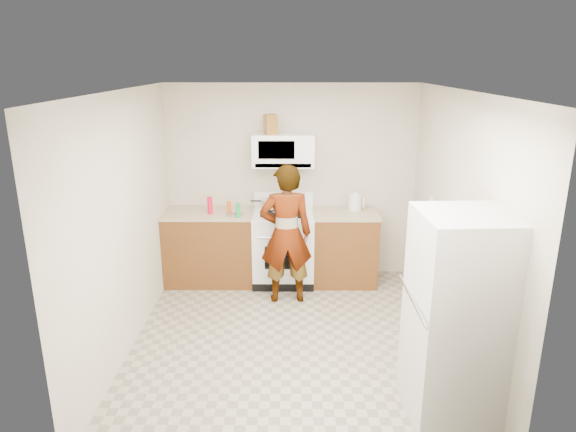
{
  "coord_description": "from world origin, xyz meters",
  "views": [
    {
      "loc": [
        -0.0,
        -4.69,
        2.76
      ],
      "look_at": [
        -0.03,
        0.55,
        1.17
      ],
      "focal_mm": 32.0,
      "sensor_mm": 36.0,
      "label": 1
    }
  ],
  "objects_px": {
    "fridge": "(458,319)",
    "gas_range": "(283,246)",
    "person": "(286,234)",
    "microwave": "(283,150)",
    "saucepan": "(269,204)",
    "kettle": "(355,202)"
  },
  "relations": [
    {
      "from": "microwave",
      "to": "saucepan",
      "type": "bearing_deg",
      "value": -175.17
    },
    {
      "from": "microwave",
      "to": "fridge",
      "type": "xyz_separation_m",
      "value": [
        1.39,
        -2.74,
        -0.85
      ]
    },
    {
      "from": "microwave",
      "to": "person",
      "type": "xyz_separation_m",
      "value": [
        0.04,
        -0.67,
        -0.87
      ]
    },
    {
      "from": "person",
      "to": "microwave",
      "type": "bearing_deg",
      "value": -91.7
    },
    {
      "from": "fridge",
      "to": "gas_range",
      "type": "bearing_deg",
      "value": 115.02
    },
    {
      "from": "fridge",
      "to": "microwave",
      "type": "bearing_deg",
      "value": 113.91
    },
    {
      "from": "fridge",
      "to": "saucepan",
      "type": "relative_size",
      "value": 8.1
    },
    {
      "from": "fridge",
      "to": "kettle",
      "type": "relative_size",
      "value": 8.68
    },
    {
      "from": "gas_range",
      "to": "fridge",
      "type": "xyz_separation_m",
      "value": [
        1.39,
        -2.62,
        0.36
      ]
    },
    {
      "from": "microwave",
      "to": "kettle",
      "type": "height_order",
      "value": "microwave"
    },
    {
      "from": "gas_range",
      "to": "microwave",
      "type": "bearing_deg",
      "value": 90.0
    },
    {
      "from": "microwave",
      "to": "kettle",
      "type": "relative_size",
      "value": 3.88
    },
    {
      "from": "person",
      "to": "saucepan",
      "type": "xyz_separation_m",
      "value": [
        -0.23,
        0.66,
        0.18
      ]
    },
    {
      "from": "person",
      "to": "fridge",
      "type": "height_order",
      "value": "fridge"
    },
    {
      "from": "microwave",
      "to": "person",
      "type": "relative_size",
      "value": 0.46
    },
    {
      "from": "person",
      "to": "saucepan",
      "type": "relative_size",
      "value": 7.9
    },
    {
      "from": "person",
      "to": "fridge",
      "type": "bearing_deg",
      "value": 117.93
    },
    {
      "from": "person",
      "to": "kettle",
      "type": "bearing_deg",
      "value": -148.17
    },
    {
      "from": "microwave",
      "to": "kettle",
      "type": "xyz_separation_m",
      "value": [
        0.91,
        -0.02,
        -0.67
      ]
    },
    {
      "from": "gas_range",
      "to": "fridge",
      "type": "height_order",
      "value": "fridge"
    },
    {
      "from": "gas_range",
      "to": "microwave",
      "type": "xyz_separation_m",
      "value": [
        0.0,
        0.13,
        1.21
      ]
    },
    {
      "from": "person",
      "to": "kettle",
      "type": "relative_size",
      "value": 8.47
    }
  ]
}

